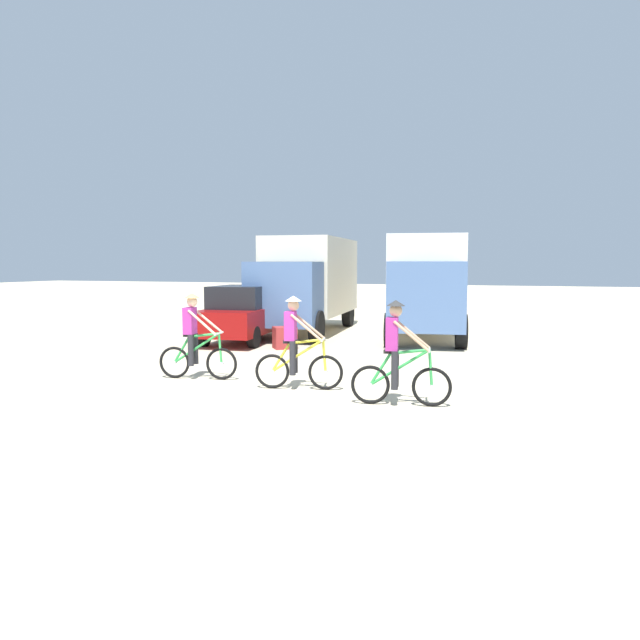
# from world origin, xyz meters

# --- Properties ---
(ground_plane) EXTENTS (120.00, 120.00, 0.00)m
(ground_plane) POSITION_xyz_m (0.00, 0.00, 0.00)
(ground_plane) COLOR beige
(box_truck_cream_rv) EXTENTS (2.94, 6.93, 3.35)m
(box_truck_cream_rv) POSITION_xyz_m (-2.48, 10.33, 1.87)
(box_truck_cream_rv) COLOR beige
(box_truck_cream_rv) RESTS_ON ground
(box_truck_white_box) EXTENTS (3.36, 7.03, 3.35)m
(box_truck_white_box) POSITION_xyz_m (1.70, 10.39, 1.87)
(box_truck_white_box) COLOR white
(box_truck_white_box) RESTS_ON ground
(sedan_parked) EXTENTS (2.17, 4.35, 1.76)m
(sedan_parked) POSITION_xyz_m (-3.46, 7.19, 0.88)
(sedan_parked) COLOR maroon
(sedan_parked) RESTS_ON ground
(cyclist_orange_shirt) EXTENTS (1.72, 0.54, 1.82)m
(cyclist_orange_shirt) POSITION_xyz_m (-1.75, 1.45, 0.85)
(cyclist_orange_shirt) COLOR black
(cyclist_orange_shirt) RESTS_ON ground
(cyclist_cowboy_hat) EXTENTS (1.70, 0.57, 1.82)m
(cyclist_cowboy_hat) POSITION_xyz_m (0.64, 1.19, 0.85)
(cyclist_cowboy_hat) COLOR black
(cyclist_cowboy_hat) RESTS_ON ground
(cyclist_near_camera) EXTENTS (1.72, 0.53, 1.82)m
(cyclist_near_camera) POSITION_xyz_m (2.77, 0.54, 0.85)
(cyclist_near_camera) COLOR black
(cyclist_near_camera) RESTS_ON ground
(supply_crate) EXTENTS (0.83, 0.82, 0.63)m
(supply_crate) POSITION_xyz_m (-1.68, 6.24, 0.31)
(supply_crate) COLOR #9E2D2D
(supply_crate) RESTS_ON ground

